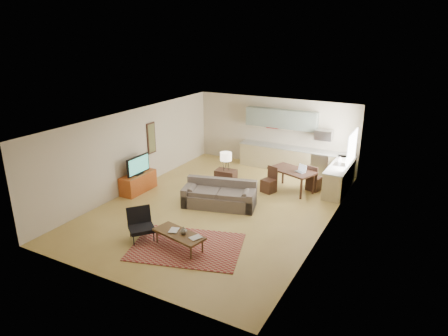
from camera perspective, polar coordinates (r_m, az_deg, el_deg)
The scene contains 25 objects.
room at distance 11.85m, azimuth -0.69°, elevation 0.50°, with size 9.00×9.00×9.00m.
kitchen_counter_back at distance 15.44m, azimuth 9.80°, elevation 1.22°, with size 4.26×0.64×0.92m, color tan, non-canonical shape.
kitchen_counter_right at distance 13.88m, azimuth 16.15°, elevation -1.35°, with size 0.64×2.26×0.92m, color tan, non-canonical shape.
kitchen_range at distance 15.16m, azimuth 13.73°, elevation 0.56°, with size 0.62×0.62×0.90m, color #A5A8AD.
kitchen_microwave at distance 14.88m, azimuth 14.08°, elevation 4.60°, with size 0.62×0.40×0.35m, color #A5A8AD.
upper_cabinets at distance 15.39m, azimuth 8.17°, elevation 6.99°, with size 2.80×0.34×0.70m, color slate.
window_right at distance 13.50m, azimuth 17.81°, elevation 2.79°, with size 0.02×1.40×1.05m, color white.
wall_art_left at distance 14.24m, azimuth -10.32°, elevation 4.22°, with size 0.06×0.42×1.10m, color olive, non-canonical shape.
triptych at distance 15.70m, azimuth 6.95°, elevation 6.53°, with size 1.70×0.04×0.50m, color #F5E4BF, non-canonical shape.
rug at distance 10.20m, azimuth -5.36°, elevation -11.12°, with size 2.70×1.87×0.02m, color maroon.
sofa at distance 12.17m, azimuth -0.69°, elevation -3.78°, with size 2.29×1.00×0.80m, color #5B5048, non-canonical shape.
coffee_table at distance 10.09m, azimuth -6.42°, elevation -10.23°, with size 1.38×0.55×0.42m, color #462E16, non-canonical shape.
book_a at distance 10.13m, azimuth -7.77°, elevation -8.76°, with size 0.30×0.35×0.03m, color #9C0C0F.
book_b at distance 9.81m, azimuth -4.43°, elevation -9.65°, with size 0.31×0.35×0.02m, color navy.
vase at distance 9.91m, azimuth -5.81°, elevation -8.85°, with size 0.21×0.21×0.18m, color black.
armchair at distance 10.53m, azimuth -11.74°, elevation -8.01°, with size 0.71×0.71×0.81m, color black, non-canonical shape.
tv_credenza at distance 13.64m, azimuth -12.15°, elevation -2.04°, with size 0.52×1.35×0.62m, color #9C4217, non-canonical shape.
tv at distance 13.40m, azimuth -12.17°, elevation 0.40°, with size 0.10×1.04×0.62m, color black, non-canonical shape.
console_table at distance 13.24m, azimuth 0.27°, elevation -1.88°, with size 0.67×0.45×0.78m, color #321D15, non-canonical shape.
table_lamp at distance 13.00m, azimuth 0.27°, elevation 1.00°, with size 0.38×0.38×0.62m, color beige, non-canonical shape.
dining_table at distance 13.53m, azimuth 9.65°, elevation -1.75°, with size 1.49×0.85×0.75m, color #321D15, non-canonical shape.
dining_chair_near at distance 13.32m, azimuth 6.42°, elevation -1.69°, with size 0.41×0.43×0.86m, color #321D15, non-canonical shape.
dining_chair_far at distance 13.74m, azimuth 12.80°, elevation -1.32°, with size 0.43×0.45×0.89m, color #321D15, non-canonical shape.
laptop at distance 13.19m, azimuth 10.84°, elevation -0.08°, with size 0.32×0.24×0.24m, color #A5A8AD, non-canonical shape.
soap_bottle at distance 14.00m, azimuth 16.24°, elevation 1.23°, with size 0.10×0.10×0.19m, color #F5E4BF.
Camera 1 is at (5.44, -9.82, 5.13)m, focal length 32.00 mm.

